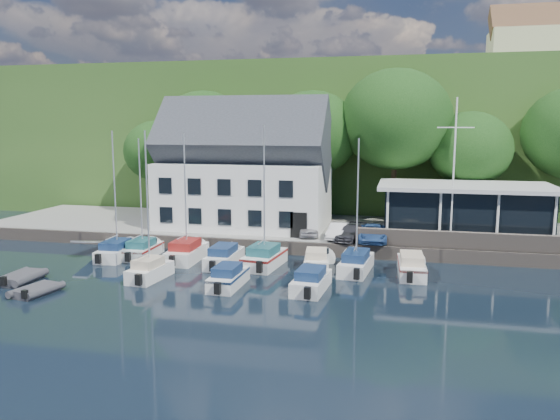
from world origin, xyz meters
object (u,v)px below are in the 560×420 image
Objects in this scene: car_white at (338,231)px; boat_r1_1 at (141,201)px; boat_r1_4 at (264,198)px; dinghy_0 at (21,276)px; boat_r1_3 at (224,255)px; boat_r1_6 at (357,206)px; boat_r2_3 at (311,279)px; boat_r2_1 at (148,212)px; boat_r1_5 at (317,259)px; flagpole at (454,172)px; dinghy_1 at (36,289)px; club_pavilion at (464,210)px; car_dgrey at (350,233)px; harbor_building at (245,176)px; boat_r1_2 at (185,196)px; car_silver at (308,228)px; boat_r1_7 at (411,264)px; boat_r2_2 at (228,275)px; car_blue at (373,233)px; boat_r1_0 at (115,201)px.

car_white is 0.43× the size of boat_r1_1.
dinghy_0 is (-13.88, -6.92, -4.41)m from boat_r1_4.
boat_r1_3 is 9.85m from boat_r1_6.
boat_r2_3 is at bearing -23.23° from boat_r1_1.
boat_r1_5 is at bearing 32.42° from boat_r2_1.
flagpole is 3.73× the size of dinghy_1.
flagpole is at bearing -110.43° from club_pavilion.
dinghy_1 is at bearing -133.28° from boat_r2_1.
boat_r1_3 is 2.25× the size of dinghy_1.
club_pavilion is 9.29m from car_dgrey.
harbor_building reaches higher than boat_r1_5.
club_pavilion is 1.49× the size of boat_r1_6.
car_white is 22.28m from dinghy_0.
boat_r1_2 reaches higher than boat_r1_1.
dinghy_1 is (-13.25, -15.32, -1.29)m from car_silver.
boat_r1_7 is at bearing 0.90° from boat_r1_3.
club_pavilion reaches higher than boat_r1_7.
boat_r1_6 is (4.33, -6.31, 2.82)m from car_silver.
boat_r1_5 is (-0.80, -5.45, -0.91)m from car_white.
car_silver reaches higher than boat_r2_2.
harbor_building is at bearing 157.17° from car_blue.
car_dgrey is 0.78× the size of boat_r1_5.
boat_r2_1 is at bearing 176.91° from boat_r2_2.
car_silver is 20.72m from dinghy_0.
boat_r1_6 is at bearing 36.16° from boat_r2_2.
dinghy_0 is (-8.01, -7.34, -4.35)m from boat_r1_2.
boat_r2_2 is (-7.24, -5.08, -3.75)m from boat_r1_6.
boat_r2_3 is at bearing -126.16° from club_pavilion.
boat_r1_2 is at bearing -162.33° from car_blue.
boat_r2_3 is (13.51, -5.35, -3.46)m from boat_r1_1.
boat_r2_1 is (-10.69, -10.37, 2.74)m from car_white.
boat_r1_5 is 6.27m from boat_r1_7.
flagpole is (-1.21, -3.26, 3.25)m from club_pavilion.
boat_r2_1 reaches higher than boat_r1_0.
car_dgrey is 0.67× the size of boat_r2_3.
boat_r1_3 is (-9.89, -5.39, -0.95)m from car_blue.
boat_r1_4 is at bearing -118.89° from car_silver.
boat_r1_6 is (9.12, 0.25, 3.72)m from boat_r1_3.
boat_r1_7 is (-4.02, -8.70, -2.32)m from club_pavilion.
flagpole is 1.12× the size of boat_r1_2.
car_dgrey is at bearing 14.33° from boat_r1_0.
dinghy_1 is at bearing -142.88° from car_silver.
boat_r1_6 is 9.61m from boat_r2_2.
boat_r2_3 is (-2.23, -4.74, -3.74)m from boat_r1_6.
boat_r1_3 is at bearing -138.15° from car_silver.
boat_r1_3 is at bearing -170.66° from boat_r1_4.
harbor_building is 5.07× the size of dinghy_1.
boat_r1_4 is at bearing 49.00° from dinghy_1.
boat_r1_5 is (6.44, 0.48, -0.04)m from boat_r1_3.
car_silver is 0.38× the size of boat_r1_4.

